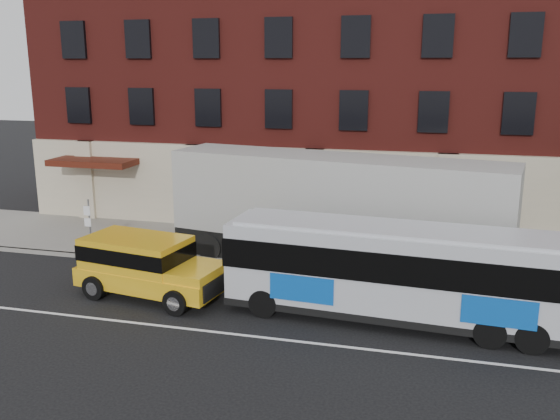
% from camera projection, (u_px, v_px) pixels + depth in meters
% --- Properties ---
extents(ground, '(120.00, 120.00, 0.00)m').
position_uv_depth(ground, '(236.00, 342.00, 17.75)').
color(ground, black).
rests_on(ground, ground).
extents(sidewalk, '(60.00, 6.00, 0.15)m').
position_uv_depth(sidewalk, '(301.00, 251.00, 26.21)').
color(sidewalk, gray).
rests_on(sidewalk, ground).
extents(kerb, '(60.00, 0.25, 0.15)m').
position_uv_depth(kerb, '(284.00, 273.00, 23.38)').
color(kerb, gray).
rests_on(kerb, ground).
extents(lane_line, '(60.00, 0.12, 0.01)m').
position_uv_depth(lane_line, '(241.00, 335.00, 18.22)').
color(lane_line, white).
rests_on(lane_line, ground).
extents(building, '(30.00, 12.10, 15.00)m').
position_uv_depth(building, '(334.00, 72.00, 31.88)').
color(building, maroon).
rests_on(building, sidewalk).
extents(sign_pole, '(0.30, 0.20, 2.50)m').
position_uv_depth(sign_pole, '(89.00, 224.00, 25.24)').
color(sign_pole, gray).
rests_on(sign_pole, ground).
extents(city_bus, '(11.47, 3.20, 3.11)m').
position_uv_depth(city_bus, '(405.00, 270.00, 18.79)').
color(city_bus, silver).
rests_on(city_bus, ground).
extents(yellow_suv, '(5.63, 3.05, 2.10)m').
position_uv_depth(yellow_suv, '(145.00, 263.00, 21.10)').
color(yellow_suv, yellow).
rests_on(yellow_suv, ground).
extents(shipping_container, '(13.79, 5.05, 4.51)m').
position_uv_depth(shipping_container, '(336.00, 213.00, 23.86)').
color(shipping_container, black).
rests_on(shipping_container, ground).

